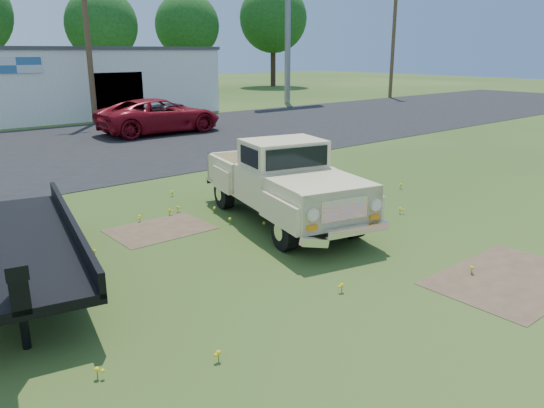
{
  "coord_description": "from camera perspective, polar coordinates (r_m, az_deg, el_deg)",
  "views": [
    {
      "loc": [
        -7.4,
        -6.96,
        3.96
      ],
      "look_at": [
        -0.75,
        1.0,
        0.93
      ],
      "focal_mm": 35.0,
      "sensor_mm": 36.0,
      "label": 1
    }
  ],
  "objects": [
    {
      "name": "ground",
      "position": [
        10.9,
        6.42,
        -5.14
      ],
      "size": [
        140.0,
        140.0,
        0.0
      ],
      "primitive_type": "plane",
      "color": "#294616",
      "rests_on": "ground"
    },
    {
      "name": "asphalt_lot",
      "position": [
        23.51,
        -21.05,
        5.48
      ],
      "size": [
        90.0,
        14.0,
        0.02
      ],
      "primitive_type": "cube",
      "color": "black",
      "rests_on": "ground"
    },
    {
      "name": "dirt_patch_a",
      "position": [
        10.51,
        24.29,
        -7.39
      ],
      "size": [
        3.0,
        2.0,
        0.01
      ],
      "primitive_type": "cube",
      "color": "brown",
      "rests_on": "ground"
    },
    {
      "name": "dirt_patch_b",
      "position": [
        12.42,
        -11.93,
        -2.69
      ],
      "size": [
        2.2,
        1.6,
        0.01
      ],
      "primitive_type": "cube",
      "color": "brown",
      "rests_on": "ground"
    },
    {
      "name": "commercial_building",
      "position": [
        36.55,
        -18.79,
        12.51
      ],
      "size": [
        14.2,
        8.2,
        4.15
      ],
      "color": "silver",
      "rests_on": "ground"
    },
    {
      "name": "utility_pole_mid",
      "position": [
        31.13,
        -19.22,
        16.59
      ],
      "size": [
        1.6,
        0.3,
        9.0
      ],
      "color": "#4F3E24",
      "rests_on": "ground"
    },
    {
      "name": "utility_pole_east",
      "position": [
        47.31,
        12.91,
        16.65
      ],
      "size": [
        1.6,
        0.3,
        9.0
      ],
      "color": "#4F3E24",
      "rests_on": "ground"
    },
    {
      "name": "treeline_e",
      "position": [
        49.93,
        -17.87,
        17.85
      ],
      "size": [
        6.08,
        6.08,
        9.04
      ],
      "color": "#332217",
      "rests_on": "ground"
    },
    {
      "name": "treeline_f",
      "position": [
        56.73,
        -9.1,
        18.43
      ],
      "size": [
        6.4,
        6.4,
        9.52
      ],
      "color": "#332217",
      "rests_on": "ground"
    },
    {
      "name": "treeline_g",
      "position": [
        61.39,
        0.12,
        19.33
      ],
      "size": [
        7.36,
        7.36,
        10.95
      ],
      "color": "#332217",
      "rests_on": "ground"
    },
    {
      "name": "vintage_pickup_truck",
      "position": [
        12.45,
        1.21,
        2.46
      ],
      "size": [
        3.31,
        5.8,
        1.98
      ],
      "primitive_type": null,
      "rotation": [
        0.0,
        0.0,
        -0.23
      ],
      "color": "beige",
      "rests_on": "ground"
    },
    {
      "name": "flatbed_trailer",
      "position": [
        10.17,
        -26.31,
        -3.25
      ],
      "size": [
        3.36,
        6.6,
        1.72
      ],
      "primitive_type": null,
      "rotation": [
        0.0,
        0.0,
        -0.21
      ],
      "color": "black",
      "rests_on": "ground"
    },
    {
      "name": "red_pickup",
      "position": [
        26.88,
        -11.97,
        9.24
      ],
      "size": [
        6.1,
        2.94,
        1.68
      ],
      "primitive_type": "imported",
      "rotation": [
        0.0,
        0.0,
        1.54
      ],
      "color": "maroon",
      "rests_on": "ground"
    },
    {
      "name": "dark_sedan",
      "position": [
        28.7,
        -10.64,
        9.42
      ],
      "size": [
        4.28,
        2.73,
        1.36
      ],
      "primitive_type": "imported",
      "rotation": [
        0.0,
        0.0,
        1.88
      ],
      "color": "black",
      "rests_on": "ground"
    }
  ]
}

